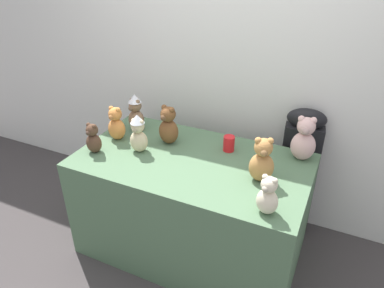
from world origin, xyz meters
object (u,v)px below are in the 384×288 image
Objects in this scene: teddy_bear_cream at (268,196)px; display_table at (192,205)px; instrument_case at (298,171)px; teddy_bear_mocha at (136,113)px; party_cup_red at (229,144)px; teddy_bear_cocoa at (93,139)px; teddy_bear_caramel at (262,161)px; teddy_bear_chestnut at (168,126)px; teddy_bear_blush at (304,140)px; teddy_bear_sand at (138,134)px; teddy_bear_ginger at (116,124)px.

display_table is at bearing 166.24° from teddy_bear_cream.
teddy_bear_mocha reaches higher than instrument_case.
party_cup_red is (0.18, 0.22, 0.45)m from display_table.
teddy_bear_caramel reaches higher than teddy_bear_cocoa.
teddy_bear_chestnut is 2.67× the size of party_cup_red.
teddy_bear_cocoa is at bearing -170.93° from teddy_bear_cream.
teddy_bear_mocha is at bearing 84.09° from teddy_bear_cocoa.
teddy_bear_blush is at bearing -90.51° from instrument_case.
teddy_bear_caramel is at bearing -111.40° from instrument_case.
teddy_bear_chestnut is 1.04× the size of teddy_bear_sand.
teddy_bear_ginger is at bearing 177.30° from display_table.
teddy_bear_cocoa is 1.16m from teddy_bear_caramel.
teddy_bear_chestnut is 0.45m from party_cup_red.
teddy_bear_blush is 1.08× the size of teddy_bear_chestnut.
teddy_bear_cocoa is at bearing -127.89° from teddy_bear_chestnut.
teddy_bear_mocha is at bearing 169.91° from teddy_bear_cream.
teddy_bear_cocoa is at bearing -155.96° from teddy_bear_sand.
display_table is 4.98× the size of teddy_bear_blush.
teddy_bear_ginger is at bearing -174.55° from teddy_bear_blush.
teddy_bear_blush is at bearing 21.21° from teddy_bear_mocha.
instrument_case reaches higher than party_cup_red.
teddy_bear_ginger is at bearing 157.85° from teddy_bear_sand.
teddy_bear_caramel is 1.10m from teddy_bear_mocha.
teddy_bear_blush is 1.33× the size of teddy_bear_cream.
teddy_bear_ginger is at bearing 86.53° from teddy_bear_cocoa.
teddy_bear_mocha is (-1.25, -0.10, -0.00)m from teddy_bear_blush.
teddy_bear_cream is at bearing -28.67° from display_table.
teddy_bear_cocoa is 0.85× the size of teddy_bear_ginger.
teddy_bear_cream is at bearing -8.24° from teddy_bear_mocha.
teddy_bear_mocha reaches higher than teddy_bear_cream.
teddy_bear_ginger is 0.39m from teddy_bear_chestnut.
instrument_case is at bearing 32.63° from teddy_bear_mocha.
teddy_bear_cocoa is at bearing -165.89° from teddy_bear_blush.
display_table is at bearing 21.11° from teddy_bear_cocoa.
teddy_bear_cocoa is at bearing -83.59° from teddy_bear_mocha.
teddy_bear_caramel is 1.01× the size of teddy_bear_chestnut.
party_cup_red is at bearing 22.93° from teddy_bear_chestnut.
party_cup_red is at bearing -149.57° from instrument_case.
teddy_bear_cream is at bearing -16.30° from teddy_bear_chestnut.
display_table is 0.54m from party_cup_red.
display_table is at bearing -145.36° from instrument_case.
teddy_bear_mocha is at bearing 178.25° from teddy_bear_chestnut.
teddy_bear_blush reaches higher than teddy_bear_cream.
teddy_bear_caramel is at bearing 12.32° from teddy_bear_cocoa.
teddy_bear_ginger is 1.10× the size of teddy_bear_cream.
display_table is 5.37× the size of teddy_bear_mocha.
teddy_bear_cocoa is 1.27m from teddy_bear_cream.
teddy_bear_blush is 1.43× the size of teddy_bear_cocoa.
teddy_bear_cocoa is (-1.33, -0.52, -0.04)m from teddy_bear_blush.
party_cup_red is (0.81, 0.19, -0.07)m from teddy_bear_ginger.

